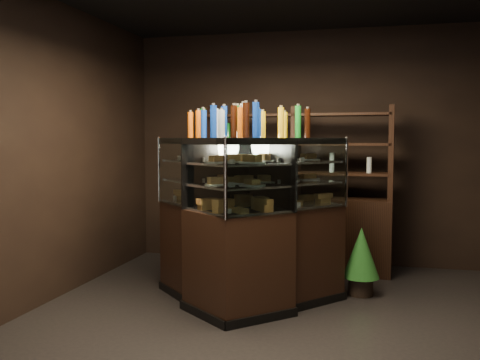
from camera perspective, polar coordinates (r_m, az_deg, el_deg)
name	(u,v)px	position (r m, az deg, el deg)	size (l,w,h in m)	color
ground	(298,328)	(4.77, 6.16, -15.39)	(5.00, 5.00, 0.00)	black
room_shell	(300,99)	(4.50, 6.37, 8.55)	(5.02, 5.02, 3.01)	black
display_case	(244,249)	(5.27, 0.40, -7.34)	(1.99, 1.63, 1.63)	black
food_display	(244,175)	(5.17, 0.40, 0.51)	(1.49, 1.14, 0.49)	#D4884C
bottles_top	(244,123)	(5.17, 0.42, 6.09)	(1.31, 1.00, 0.30)	#B20C0A
potted_conifer	(361,251)	(5.68, 12.81, -7.44)	(0.37, 0.37, 0.80)	black
back_shelving	(295,220)	(6.64, 5.93, -4.32)	(2.32, 0.54, 2.00)	black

